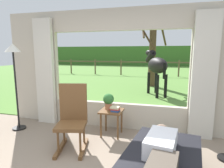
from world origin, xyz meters
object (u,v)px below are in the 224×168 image
(potted_plant, at_px, (108,100))
(rocking_chair, at_px, (72,117))
(reclining_person, at_px, (161,152))
(floor_lamp_left, at_px, (14,61))
(horse, at_px, (156,66))
(pasture_tree, at_px, (152,51))
(book_stack, at_px, (115,109))
(side_table, at_px, (112,115))

(potted_plant, bearing_deg, rocking_chair, -122.21)
(reclining_person, xyz_separation_m, potted_plant, (-1.05, 1.46, 0.18))
(floor_lamp_left, relative_size, horse, 1.04)
(potted_plant, xyz_separation_m, horse, (0.80, 3.87, 0.45))
(floor_lamp_left, distance_m, pasture_tree, 6.58)
(reclining_person, relative_size, book_stack, 7.24)
(side_table, distance_m, horse, 4.06)
(potted_plant, bearing_deg, floor_lamp_left, -172.18)
(side_table, relative_size, horse, 0.29)
(horse, bearing_deg, rocking_chair, -130.88)
(book_stack, relative_size, horse, 0.11)
(potted_plant, bearing_deg, side_table, -36.87)
(book_stack, height_order, pasture_tree, pasture_tree)
(rocking_chair, height_order, potted_plant, rocking_chair)
(reclining_person, distance_m, potted_plant, 1.81)
(reclining_person, height_order, floor_lamp_left, floor_lamp_left)
(side_table, relative_size, potted_plant, 1.63)
(pasture_tree, bearing_deg, potted_plant, -95.00)
(side_table, xyz_separation_m, potted_plant, (-0.08, 0.06, 0.28))
(book_stack, bearing_deg, rocking_chair, -135.88)
(floor_lamp_left, bearing_deg, book_stack, 4.12)
(floor_lamp_left, bearing_deg, side_table, 5.86)
(potted_plant, height_order, pasture_tree, pasture_tree)
(book_stack, bearing_deg, potted_plant, 144.75)
(rocking_chair, bearing_deg, side_table, 37.24)
(pasture_tree, bearing_deg, side_table, -94.17)
(floor_lamp_left, xyz_separation_m, pasture_tree, (2.47, 6.09, 0.24))
(rocking_chair, distance_m, side_table, 0.85)
(book_stack, bearing_deg, pasture_tree, 86.68)
(horse, bearing_deg, book_stack, -124.69)
(potted_plant, bearing_deg, book_stack, -35.25)
(side_table, xyz_separation_m, pasture_tree, (0.43, 5.88, 1.30))
(horse, height_order, pasture_tree, pasture_tree)
(rocking_chair, bearing_deg, horse, 61.07)
(reclining_person, relative_size, pasture_tree, 0.39)
(reclining_person, distance_m, side_table, 1.71)
(reclining_person, relative_size, potted_plant, 4.49)
(rocking_chair, xyz_separation_m, book_stack, (0.61, 0.59, 0.02))
(reclining_person, bearing_deg, horse, 101.70)
(horse, relative_size, pasture_tree, 0.48)
(floor_lamp_left, bearing_deg, potted_plant, 7.82)
(pasture_tree, bearing_deg, book_stack, -93.32)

